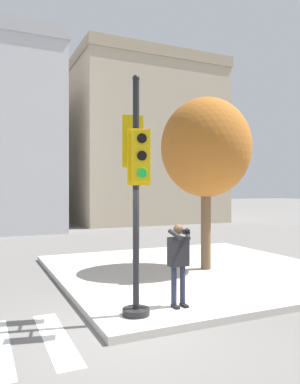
# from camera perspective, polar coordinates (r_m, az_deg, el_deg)

# --- Properties ---
(ground_plane) EXTENTS (160.00, 160.00, 0.00)m
(ground_plane) POSITION_cam_1_polar(r_m,az_deg,el_deg) (7.08, -3.62, -20.35)
(ground_plane) COLOR slate
(sidewalk_corner) EXTENTS (8.00, 8.00, 0.15)m
(sidewalk_corner) POSITION_cam_1_polar(r_m,az_deg,el_deg) (11.59, 6.65, -11.77)
(sidewalk_corner) COLOR #BCB7AD
(sidewalk_corner) RESTS_ON ground_plane
(traffic_signal_pole) EXTENTS (0.53, 1.18, 4.51)m
(traffic_signal_pole) POSITION_cam_1_polar(r_m,az_deg,el_deg) (7.02, -2.17, 1.79)
(traffic_signal_pole) COLOR black
(traffic_signal_pole) RESTS_ON sidewalk_corner
(person_photographer) EXTENTS (0.50, 0.53, 1.66)m
(person_photographer) POSITION_cam_1_polar(r_m,az_deg,el_deg) (7.66, 4.39, -9.87)
(person_photographer) COLOR black
(person_photographer) RESTS_ON sidewalk_corner
(street_tree) EXTENTS (2.68, 2.68, 5.09)m
(street_tree) POSITION_cam_1_polar(r_m,az_deg,el_deg) (11.31, 8.52, 6.62)
(street_tree) COLOR brown
(street_tree) RESTS_ON sidewalk_corner
(fire_hydrant) EXTENTS (0.17, 0.23, 0.65)m
(fire_hydrant) POSITION_cam_1_polar(r_m,az_deg,el_deg) (9.58, -2.26, -11.94)
(fire_hydrant) COLOR #99999E
(fire_hydrant) RESTS_ON sidewalk_corner
(building_right) EXTENTS (11.27, 11.19, 12.63)m
(building_right) POSITION_cam_1_polar(r_m,az_deg,el_deg) (31.48, -2.01, 7.31)
(building_right) COLOR tan
(building_right) RESTS_ON ground_plane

